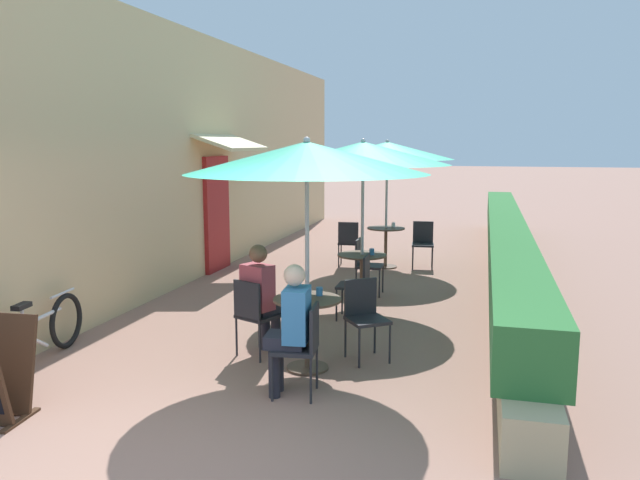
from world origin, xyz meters
TOP-DOWN VIEW (x-y plane):
  - ground_plane at (0.00, 0.00)m, footprint 120.00×120.00m
  - cafe_facade_wall at (-2.54, 7.23)m, footprint 0.98×14.73m
  - planter_hedge at (2.75, 7.27)m, footprint 0.60×13.73m
  - patio_table_near at (0.62, 2.13)m, footprint 0.71×0.71m
  - patio_umbrella_near at (0.62, 2.13)m, footprint 2.46×2.46m
  - cafe_chair_near_left at (0.77, 1.45)m, footprint 0.44×0.44m
  - seated_patron_near_left at (0.66, 1.44)m, footprint 0.43×0.36m
  - cafe_chair_near_right at (1.13, 2.60)m, footprint 0.56×0.56m
  - cafe_chair_near_back at (-0.04, 2.34)m, footprint 0.53×0.53m
  - seated_patron_near_back at (0.00, 2.44)m, footprint 0.45×0.49m
  - coffee_cup_near at (0.71, 2.28)m, footprint 0.07×0.07m
  - patio_table_mid at (0.68, 4.79)m, footprint 0.71×0.71m
  - patio_umbrella_mid at (0.68, 4.79)m, footprint 2.46×2.46m
  - cafe_chair_mid_left at (0.77, 4.10)m, footprint 0.40×0.40m
  - cafe_chair_mid_right at (0.60, 5.48)m, footprint 0.40×0.40m
  - coffee_cup_mid at (0.82, 4.78)m, footprint 0.07×0.07m
  - patio_table_far at (0.58, 7.68)m, footprint 0.71×0.71m
  - patio_umbrella_far at (0.58, 7.68)m, footprint 2.46×2.46m
  - cafe_chair_far_left at (1.26, 7.83)m, footprint 0.44×0.44m
  - cafe_chair_far_right at (-0.11, 7.54)m, footprint 0.44×0.44m
  - coffee_cup_far at (0.70, 7.77)m, footprint 0.07×0.07m
  - bicycle_leaning at (-2.20, 1.57)m, footprint 0.24×1.66m

SIDE VIEW (x-z plane):
  - ground_plane at x=0.00m, z-range 0.00..0.00m
  - bicycle_leaning at x=-2.20m, z-range -0.03..0.70m
  - cafe_chair_near_left at x=0.77m, z-range 0.08..0.95m
  - cafe_chair_near_right at x=1.13m, z-range 0.08..0.95m
  - cafe_chair_near_back at x=-0.04m, z-range 0.08..0.95m
  - cafe_chair_mid_left at x=0.77m, z-range 0.08..0.95m
  - cafe_chair_mid_right at x=0.60m, z-range 0.08..0.95m
  - cafe_chair_far_left at x=1.26m, z-range 0.08..0.95m
  - cafe_chair_far_right at x=-0.11m, z-range 0.08..0.95m
  - patio_table_near at x=0.62m, z-range 0.15..0.90m
  - patio_table_mid at x=0.68m, z-range 0.15..0.90m
  - patio_table_far at x=0.58m, z-range 0.15..0.90m
  - planter_hedge at x=2.75m, z-range 0.03..1.04m
  - seated_patron_near_left at x=0.66m, z-range 0.06..1.31m
  - seated_patron_near_back at x=0.00m, z-range 0.06..1.31m
  - coffee_cup_near at x=0.71m, z-range 0.76..0.85m
  - coffee_cup_mid at x=0.82m, z-range 0.76..0.85m
  - coffee_cup_far at x=0.70m, z-range 0.76..0.85m
  - cafe_facade_wall at x=-2.54m, z-range -0.01..4.19m
  - patio_umbrella_near at x=0.62m, z-range 0.99..3.40m
  - patio_umbrella_mid at x=0.68m, z-range 0.99..3.40m
  - patio_umbrella_far at x=0.58m, z-range 0.99..3.40m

